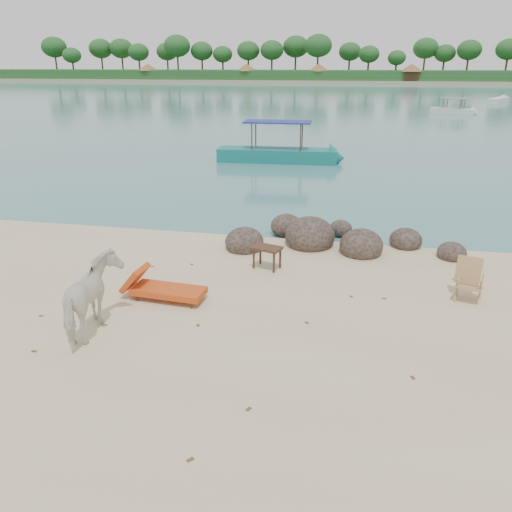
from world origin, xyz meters
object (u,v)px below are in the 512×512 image
(cow, at_px, (93,299))
(deck_chair, at_px, (470,283))
(boulders, at_px, (324,239))
(lounge_chair, at_px, (168,288))
(boat_near, at_px, (278,128))
(side_table, at_px, (267,259))

(cow, relative_size, deck_chair, 1.92)
(boulders, height_order, deck_chair, deck_chair)
(lounge_chair, relative_size, deck_chair, 2.21)
(boulders, distance_m, boat_near, 13.10)
(boulders, relative_size, side_table, 9.17)
(side_table, xyz_separation_m, boat_near, (-2.11, 14.54, 1.39))
(boulders, xyz_separation_m, side_table, (-1.25, -1.96, 0.08))
(cow, bearing_deg, side_table, -133.28)
(boulders, relative_size, boat_near, 0.92)
(boulders, xyz_separation_m, boat_near, (-3.36, 12.57, 1.46))
(side_table, relative_size, boat_near, 0.10)
(boulders, height_order, side_table, boulders)
(boulders, distance_m, deck_chair, 4.31)
(boulders, height_order, cow, cow)
(lounge_chair, height_order, deck_chair, deck_chair)
(side_table, height_order, lounge_chair, lounge_chair)
(side_table, bearing_deg, cow, -106.55)
(boulders, height_order, lounge_chair, boulders)
(cow, bearing_deg, boat_near, -100.04)
(cow, relative_size, lounge_chair, 0.87)
(deck_chair, xyz_separation_m, boat_near, (-6.59, 15.42, 1.23))
(boulders, bearing_deg, deck_chair, -41.45)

